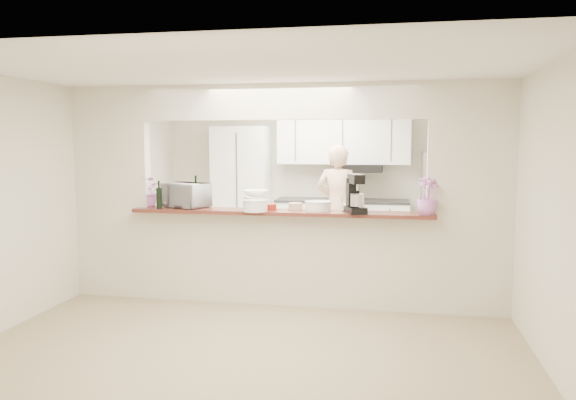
% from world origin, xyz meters
% --- Properties ---
extents(floor, '(6.00, 6.00, 0.00)m').
position_xyz_m(floor, '(0.00, 0.00, 0.00)').
color(floor, tan).
rests_on(floor, ground).
extents(tile_overlay, '(5.00, 2.90, 0.01)m').
position_xyz_m(tile_overlay, '(0.00, 1.55, 0.01)').
color(tile_overlay, silver).
rests_on(tile_overlay, floor).
extents(partition, '(5.00, 0.15, 2.50)m').
position_xyz_m(partition, '(0.00, 0.00, 1.48)').
color(partition, beige).
rests_on(partition, floor).
extents(bar_counter, '(3.40, 0.38, 1.09)m').
position_xyz_m(bar_counter, '(0.00, -0.00, 0.58)').
color(bar_counter, beige).
rests_on(bar_counter, floor).
extents(kitchen_cabinets, '(3.15, 0.62, 2.25)m').
position_xyz_m(kitchen_cabinets, '(-0.19, 2.72, 0.97)').
color(kitchen_cabinets, white).
rests_on(kitchen_cabinets, floor).
extents(refrigerator, '(0.75, 0.70, 1.70)m').
position_xyz_m(refrigerator, '(2.05, 2.65, 0.85)').
color(refrigerator, silver).
rests_on(refrigerator, floor).
extents(flower_left, '(0.39, 0.35, 0.36)m').
position_xyz_m(flower_left, '(-1.60, 0.05, 1.27)').
color(flower_left, pink).
rests_on(flower_left, bar_counter).
extents(wine_bottle_a, '(0.06, 0.06, 0.32)m').
position_xyz_m(wine_bottle_a, '(-1.40, -0.15, 1.22)').
color(wine_bottle_a, black).
rests_on(wine_bottle_a, bar_counter).
extents(wine_bottle_b, '(0.08, 0.08, 0.38)m').
position_xyz_m(wine_bottle_b, '(-1.03, 0.07, 1.24)').
color(wine_bottle_b, black).
rests_on(wine_bottle_b, bar_counter).
extents(toaster_oven, '(0.61, 0.52, 0.28)m').
position_xyz_m(toaster_oven, '(-1.15, 0.05, 1.23)').
color(toaster_oven, '#A9A9AE').
rests_on(toaster_oven, bar_counter).
extents(serving_bowls, '(0.29, 0.29, 0.21)m').
position_xyz_m(serving_bowls, '(-0.30, 0.05, 1.20)').
color(serving_bowls, white).
rests_on(serving_bowls, bar_counter).
extents(plate_stack_a, '(0.28, 0.28, 0.13)m').
position_xyz_m(plate_stack_a, '(-0.25, -0.19, 1.15)').
color(plate_stack_a, white).
rests_on(plate_stack_a, bar_counter).
extents(plate_stack_b, '(0.30, 0.30, 0.10)m').
position_xyz_m(plate_stack_b, '(0.42, 0.03, 1.14)').
color(plate_stack_b, white).
rests_on(plate_stack_b, bar_counter).
extents(red_bowl, '(0.15, 0.15, 0.07)m').
position_xyz_m(red_bowl, '(-0.12, -0.03, 1.12)').
color(red_bowl, maroon).
rests_on(red_bowl, bar_counter).
extents(tan_bowl, '(0.16, 0.16, 0.07)m').
position_xyz_m(tan_bowl, '(0.16, 0.08, 1.13)').
color(tan_bowl, tan).
rests_on(tan_bowl, bar_counter).
extents(utensil_caddy, '(0.27, 0.19, 0.23)m').
position_xyz_m(utensil_caddy, '(0.80, 0.05, 1.19)').
color(utensil_caddy, silver).
rests_on(utensil_caddy, bar_counter).
extents(stand_mixer, '(0.28, 0.33, 0.42)m').
position_xyz_m(stand_mixer, '(0.84, -0.14, 1.28)').
color(stand_mixer, black).
rests_on(stand_mixer, bar_counter).
extents(flower_right, '(0.30, 0.30, 0.40)m').
position_xyz_m(flower_right, '(1.60, -0.15, 1.29)').
color(flower_right, '#D271CC').
rests_on(flower_right, bar_counter).
extents(person, '(0.73, 0.56, 1.81)m').
position_xyz_m(person, '(0.44, 2.09, 0.90)').
color(person, tan).
rests_on(person, floor).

